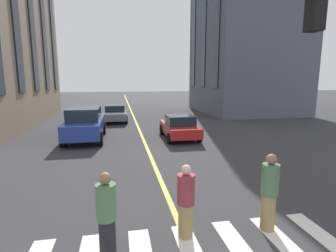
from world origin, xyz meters
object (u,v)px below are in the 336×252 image
Objects in this scene: car_red_oncoming at (179,127)px; pedestrian_far at (186,202)px; pedestrian_near at (107,217)px; pedestrian_companion at (269,192)px; car_blue_parked_a at (85,123)px; car_grey_far at (115,113)px.

pedestrian_far is (-9.77, 2.13, 0.12)m from car_red_oncoming.
pedestrian_companion is (0.35, -3.58, 0.04)m from pedestrian_near.
pedestrian_far is at bearing -162.24° from car_blue_parked_a.
pedestrian_far is (0.42, -1.65, -0.05)m from pedestrian_near.
pedestrian_near is (-17.59, -0.05, 0.17)m from car_grey_far.
pedestrian_near reaches higher than pedestrian_far.
pedestrian_companion reaches higher than car_grey_far.
pedestrian_companion is (-17.25, -3.63, 0.21)m from car_grey_far.
car_grey_far is 1.13× the size of car_red_oncoming.
car_blue_parked_a is 2.69× the size of pedestrian_near.
car_grey_far is 17.26m from pedestrian_far.
pedestrian_near is 1.05× the size of pedestrian_far.
pedestrian_companion is at bearing -153.29° from car_blue_parked_a.
pedestrian_far is (-17.18, -1.70, 0.12)m from car_grey_far.
pedestrian_far is (-10.38, -3.33, -0.14)m from car_blue_parked_a.
car_red_oncoming is 2.23× the size of pedestrian_near.
car_grey_far is 17.63m from pedestrian_companion.
pedestrian_companion reaches higher than pedestrian_near.
car_blue_parked_a is at bearing 8.81° from pedestrian_near.
car_blue_parked_a reaches higher than pedestrian_near.
car_blue_parked_a reaches higher than pedestrian_companion.
car_grey_far is 7.00m from car_blue_parked_a.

